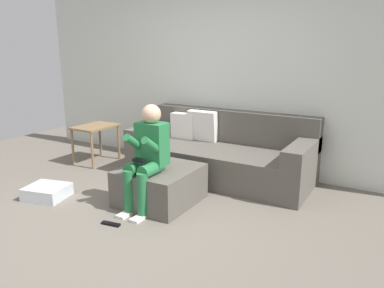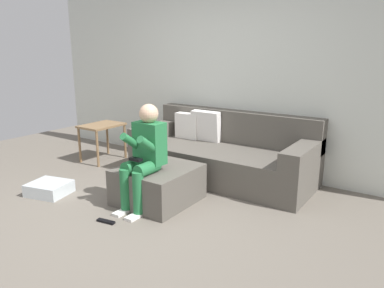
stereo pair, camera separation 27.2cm
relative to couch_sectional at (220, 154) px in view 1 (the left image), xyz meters
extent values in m
plane|color=#6B6359|center=(-0.28, -1.67, -0.31)|extent=(8.28, 8.28, 0.00)
cube|color=silver|center=(-0.28, 0.48, 0.99)|extent=(6.37, 0.10, 2.59)
cube|color=#59544C|center=(0.01, -0.07, -0.10)|extent=(2.37, 0.99, 0.42)
cube|color=#59544C|center=(0.01, 0.32, 0.32)|extent=(2.37, 0.21, 0.43)
cube|color=#59544C|center=(-1.05, -0.07, 0.21)|extent=(0.24, 0.99, 0.20)
cube|color=#59544C|center=(1.08, -0.07, 0.21)|extent=(0.24, 0.99, 0.20)
cube|color=white|center=(-0.66, 0.14, 0.29)|extent=(0.36, 0.15, 0.36)
cube|color=white|center=(-0.36, 0.15, 0.32)|extent=(0.42, 0.15, 0.43)
cube|color=#59544C|center=(-0.20, -1.11, -0.11)|extent=(0.77, 0.82, 0.40)
cube|color=#26723F|center=(-0.21, -1.21, 0.38)|extent=(0.32, 0.20, 0.45)
sphere|color=#D8AD8C|center=(-0.21, -1.21, 0.70)|extent=(0.20, 0.20, 0.20)
cylinder|color=#26723F|center=(-0.30, -1.36, 0.16)|extent=(0.14, 0.30, 0.14)
cylinder|color=#26723F|center=(-0.30, -1.51, -0.06)|extent=(0.11, 0.11, 0.44)
cube|color=white|center=(-0.30, -1.57, -0.29)|extent=(0.10, 0.22, 0.03)
cylinder|color=#26723F|center=(-0.33, -1.33, 0.39)|extent=(0.08, 0.34, 0.27)
cylinder|color=#26723F|center=(-0.12, -1.36, 0.16)|extent=(0.14, 0.30, 0.14)
cylinder|color=#26723F|center=(-0.12, -1.51, -0.06)|extent=(0.11, 0.11, 0.44)
cube|color=white|center=(-0.12, -1.57, -0.29)|extent=(0.10, 0.22, 0.03)
cylinder|color=#26723F|center=(-0.10, -1.34, 0.39)|extent=(0.08, 0.34, 0.27)
cube|color=black|center=(-0.21, -1.43, 0.26)|extent=(0.14, 0.06, 0.03)
cube|color=silver|center=(-1.38, -1.67, -0.24)|extent=(0.52, 0.48, 0.14)
cube|color=olive|center=(-1.90, -0.35, 0.23)|extent=(0.45, 0.62, 0.03)
cylinder|color=olive|center=(-2.10, -0.63, -0.05)|extent=(0.04, 0.04, 0.53)
cylinder|color=olive|center=(-1.71, -0.63, -0.05)|extent=(0.04, 0.04, 0.53)
cylinder|color=olive|center=(-2.10, -0.07, -0.05)|extent=(0.04, 0.04, 0.53)
cylinder|color=olive|center=(-1.71, -0.07, -0.05)|extent=(0.04, 0.04, 0.53)
cube|color=black|center=(-0.29, -1.81, -0.30)|extent=(0.20, 0.08, 0.02)
camera|label=1|loc=(2.04, -4.20, 1.34)|focal=34.24mm
camera|label=2|loc=(2.27, -4.06, 1.34)|focal=34.24mm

